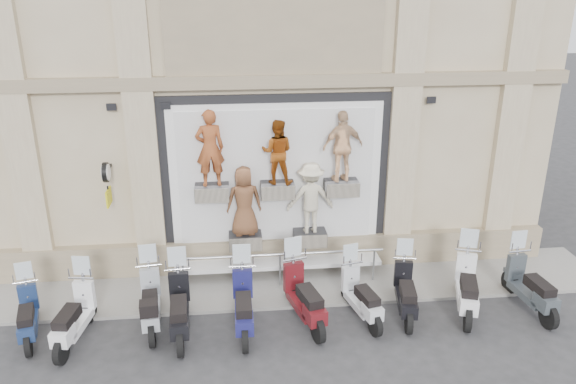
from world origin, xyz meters
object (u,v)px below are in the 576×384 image
at_px(scooter_a, 26,307).
at_px(scooter_e, 243,295).
at_px(scooter_i, 468,277).
at_px(scooter_c, 150,293).
at_px(guard_rail, 280,270).
at_px(scooter_g, 362,288).
at_px(scooter_h, 407,283).
at_px(scooter_f, 304,287).
at_px(scooter_j, 532,277).
at_px(scooter_b, 73,307).
at_px(scooter_d, 179,298).
at_px(clock_sign_bracket, 107,178).

xyz_separation_m(scooter_a, scooter_e, (4.45, -0.19, 0.11)).
bearing_deg(scooter_i, scooter_c, -162.45).
height_order(guard_rail, scooter_g, scooter_g).
height_order(scooter_e, scooter_g, scooter_e).
bearing_deg(scooter_i, scooter_h, -161.97).
relative_size(scooter_f, scooter_h, 1.10).
distance_m(scooter_c, scooter_j, 8.39).
height_order(scooter_a, scooter_g, scooter_g).
height_order(scooter_b, scooter_i, scooter_i).
bearing_deg(scooter_c, guard_rail, 18.00).
xyz_separation_m(scooter_d, scooter_i, (6.31, 0.19, 0.01)).
height_order(scooter_c, scooter_d, scooter_d).
height_order(clock_sign_bracket, scooter_c, clock_sign_bracket).
xyz_separation_m(guard_rail, scooter_d, (-2.26, -1.66, 0.38)).
relative_size(guard_rail, scooter_g, 2.69).
height_order(guard_rail, scooter_f, scooter_f).
distance_m(guard_rail, scooter_i, 4.32).
relative_size(guard_rail, scooter_i, 2.38).
bearing_deg(scooter_b, scooter_i, 10.37).
xyz_separation_m(scooter_b, scooter_j, (9.88, 0.15, 0.02)).
bearing_deg(scooter_f, scooter_d, 169.14).
xyz_separation_m(scooter_c, scooter_f, (3.27, -0.19, 0.05)).
height_order(scooter_e, scooter_i, scooter_i).
relative_size(scooter_d, scooter_f, 0.98).
relative_size(scooter_f, scooter_i, 1.00).
xyz_separation_m(guard_rail, clock_sign_bracket, (-3.90, 0.47, 2.34)).
bearing_deg(scooter_g, scooter_c, 164.61).
bearing_deg(scooter_i, clock_sign_bracket, -174.91).
bearing_deg(scooter_b, scooter_d, 9.79).
distance_m(scooter_d, scooter_j, 7.76).
distance_m(guard_rail, scooter_h, 3.04).
bearing_deg(scooter_f, scooter_i, -13.48).
bearing_deg(scooter_h, scooter_c, -171.17).
bearing_deg(scooter_g, scooter_d, 169.24).
xyz_separation_m(scooter_b, scooter_c, (1.49, 0.38, 0.01)).
height_order(scooter_g, scooter_j, scooter_j).
height_order(scooter_a, scooter_i, scooter_i).
relative_size(scooter_a, scooter_g, 0.96).
bearing_deg(scooter_h, scooter_a, -169.67).
xyz_separation_m(scooter_e, scooter_h, (3.58, 0.21, -0.06)).
xyz_separation_m(scooter_a, scooter_h, (8.03, 0.02, 0.05)).
height_order(scooter_c, scooter_e, scooter_e).
relative_size(scooter_f, scooter_j, 1.04).
bearing_deg(scooter_f, scooter_b, 168.12).
bearing_deg(guard_rail, clock_sign_bracket, 173.16).
relative_size(scooter_b, scooter_h, 1.03).
distance_m(scooter_e, scooter_h, 3.59).
xyz_separation_m(scooter_a, scooter_i, (9.42, 0.01, 0.13)).
height_order(scooter_a, scooter_j, scooter_j).
bearing_deg(scooter_g, scooter_f, 167.38).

